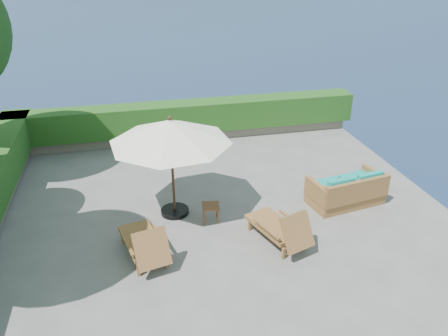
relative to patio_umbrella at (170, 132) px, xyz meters
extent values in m
plane|color=gray|center=(1.03, -0.68, -2.25)|extent=(12.00, 12.00, 0.00)
cube|color=#595147|center=(1.03, -0.68, -3.80)|extent=(12.00, 12.00, 3.00)
plane|color=#152542|center=(1.03, -0.68, -5.25)|extent=(600.00, 600.00, 0.00)
cube|color=gray|center=(1.03, 4.92, -2.07)|extent=(12.00, 0.60, 0.36)
cube|color=#1E4614|center=(1.03, 4.92, -1.40)|extent=(12.40, 0.90, 1.00)
cylinder|color=black|center=(0.00, 0.00, -2.19)|extent=(0.89, 0.89, 0.11)
cylinder|color=#3D2416|center=(0.00, 0.00, -0.97)|extent=(0.08, 0.08, 2.57)
cone|color=white|center=(0.00, 0.00, 0.03)|extent=(3.67, 3.67, 0.56)
sphere|color=#3D2416|center=(0.00, 0.00, 0.37)|extent=(0.11, 0.11, 0.09)
cube|color=olive|center=(-1.03, -2.27, -2.11)|extent=(0.08, 0.08, 0.28)
cube|color=olive|center=(-0.45, -2.13, -2.11)|extent=(0.08, 0.08, 0.28)
cube|color=olive|center=(-1.34, -1.01, -2.11)|extent=(0.08, 0.08, 0.28)
cube|color=olive|center=(-0.75, -0.87, -2.11)|extent=(0.08, 0.08, 0.28)
cube|color=olive|center=(-0.92, -1.47, -1.93)|extent=(1.02, 1.53, 0.10)
cube|color=olive|center=(-0.73, -2.25, -1.63)|extent=(0.80, 0.61, 0.75)
cube|color=olive|center=(-1.22, -1.76, -1.77)|extent=(0.28, 0.91, 0.05)
cube|color=olive|center=(-0.51, -1.59, -1.77)|extent=(0.28, 0.91, 0.05)
cube|color=olive|center=(2.10, -2.40, -2.11)|extent=(0.08, 0.08, 0.28)
cube|color=olive|center=(2.67, -2.21, -2.11)|extent=(0.08, 0.08, 0.28)
cube|color=olive|center=(1.68, -1.18, -2.11)|extent=(0.08, 0.08, 0.28)
cube|color=olive|center=(2.25, -0.98, -2.11)|extent=(0.08, 0.08, 0.28)
cube|color=olive|center=(2.14, -1.59, -1.93)|extent=(1.13, 1.56, 0.10)
cube|color=olive|center=(2.40, -2.36, -1.62)|extent=(0.82, 0.66, 0.76)
cube|color=olive|center=(1.86, -1.91, -1.76)|extent=(0.36, 0.89, 0.05)
cube|color=olive|center=(2.56, -1.68, -1.76)|extent=(0.36, 0.89, 0.05)
cube|color=brown|center=(0.65, -0.70, -2.05)|extent=(0.05, 0.05, 0.40)
cube|color=brown|center=(0.98, -0.74, -2.05)|extent=(0.05, 0.05, 0.40)
cube|color=brown|center=(0.70, -0.37, -2.05)|extent=(0.05, 0.05, 0.40)
cube|color=brown|center=(1.02, -0.41, -2.05)|extent=(0.05, 0.05, 0.40)
cube|color=brown|center=(0.84, -0.55, -1.83)|extent=(0.47, 0.47, 0.05)
cube|color=olive|center=(4.52, -0.50, -2.04)|extent=(2.07, 1.27, 0.43)
cube|color=olive|center=(4.59, -0.94, -1.66)|extent=(1.93, 0.47, 0.59)
cube|color=olive|center=(3.61, -0.65, -1.71)|extent=(0.29, 0.98, 0.48)
cube|color=olive|center=(5.43, -0.35, -1.71)|extent=(0.29, 0.98, 0.48)
cube|color=#138F86|center=(4.06, -0.52, -1.72)|extent=(0.95, 0.90, 0.19)
cube|color=#138F86|center=(4.95, -0.37, -1.72)|extent=(0.95, 0.90, 0.19)
cube|color=#138F86|center=(4.13, -0.91, -1.48)|extent=(0.77, 0.27, 0.39)
cube|color=#138F86|center=(5.02, -0.76, -1.48)|extent=(0.77, 0.27, 0.39)
camera|label=1|loc=(-0.91, -9.66, 3.84)|focal=35.00mm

